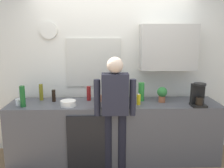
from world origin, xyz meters
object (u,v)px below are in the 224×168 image
at_px(bottle_dark_sauce, 54,96).
at_px(cup_terracotta_mug, 102,98).
at_px(bottle_amber_beer, 115,92).
at_px(dish_soap, 139,99).
at_px(coffee_maker, 198,96).
at_px(person_at_sink, 115,105).
at_px(bottle_green_wine, 23,96).
at_px(bottle_clear_soda, 141,92).
at_px(cup_white_mug, 19,102).
at_px(bottle_olive_oil, 41,92).
at_px(bottle_red_vinegar, 89,93).
at_px(potted_plant, 162,93).
at_px(mixing_bowl, 68,103).

xyz_separation_m(bottle_dark_sauce, cup_terracotta_mug, (0.73, -0.01, -0.04)).
relative_size(bottle_amber_beer, dish_soap, 1.28).
height_order(coffee_maker, bottle_amber_beer, coffee_maker).
xyz_separation_m(bottle_dark_sauce, bottle_amber_beer, (0.93, 0.10, 0.03)).
bearing_deg(bottle_amber_beer, person_at_sink, -93.44).
distance_m(bottle_green_wine, person_at_sink, 1.29).
bearing_deg(bottle_green_wine, bottle_amber_beer, 15.48).
bearing_deg(bottle_dark_sauce, bottle_clear_soda, -0.12).
relative_size(bottle_clear_soda, cup_white_mug, 2.95).
xyz_separation_m(bottle_green_wine, bottle_olive_oil, (0.17, 0.34, -0.02)).
bearing_deg(coffee_maker, person_at_sink, -174.89).
distance_m(bottle_olive_oil, cup_terracotta_mug, 0.94).
bearing_deg(bottle_red_vinegar, bottle_clear_soda, -2.91).
distance_m(bottle_green_wine, bottle_amber_beer, 1.36).
height_order(coffee_maker, person_at_sink, person_at_sink).
bearing_deg(dish_soap, coffee_maker, -5.61).
distance_m(bottle_green_wine, dish_soap, 1.63).
xyz_separation_m(bottle_dark_sauce, dish_soap, (1.25, -0.21, -0.01)).
relative_size(bottle_red_vinegar, bottle_clear_soda, 0.79).
height_order(cup_white_mug, potted_plant, potted_plant).
bearing_deg(bottle_dark_sauce, dish_soap, -9.52).
relative_size(bottle_clear_soda, person_at_sink, 0.17).
bearing_deg(dish_soap, cup_white_mug, 179.48).
height_order(bottle_clear_soda, bottle_olive_oil, bottle_clear_soda).
bearing_deg(bottle_amber_beer, bottle_red_vinegar, -171.71).
distance_m(bottle_red_vinegar, cup_white_mug, 1.01).
xyz_separation_m(bottle_dark_sauce, bottle_red_vinegar, (0.52, 0.04, 0.02)).
height_order(bottle_green_wine, bottle_dark_sauce, bottle_green_wine).
distance_m(bottle_olive_oil, mixing_bowl, 0.57).
distance_m(bottle_dark_sauce, person_at_sink, 0.99).
relative_size(bottle_clear_soda, bottle_amber_beer, 1.22).
relative_size(bottle_amber_beer, cup_white_mug, 2.42).
height_order(cup_terracotta_mug, potted_plant, potted_plant).
xyz_separation_m(bottle_red_vinegar, bottle_olive_oil, (-0.73, 0.04, 0.02)).
bearing_deg(cup_white_mug, bottle_red_vinegar, 13.26).
bearing_deg(cup_terracotta_mug, bottle_amber_beer, 28.26).
relative_size(cup_white_mug, person_at_sink, 0.06).
relative_size(mixing_bowl, potted_plant, 0.96).
height_order(coffee_maker, mixing_bowl, coffee_maker).
distance_m(bottle_amber_beer, person_at_sink, 0.50).
xyz_separation_m(bottle_green_wine, person_at_sink, (1.28, -0.13, -0.09)).
height_order(bottle_red_vinegar, bottle_clear_soda, bottle_clear_soda).
xyz_separation_m(bottle_red_vinegar, potted_plant, (1.09, -0.13, 0.02)).
bearing_deg(coffee_maker, bottle_olive_oil, 170.90).
bearing_deg(bottle_olive_oil, bottle_red_vinegar, -2.91).
bearing_deg(bottle_clear_soda, bottle_olive_oil, 177.09).
relative_size(bottle_dark_sauce, bottle_amber_beer, 0.78).
xyz_separation_m(coffee_maker, person_at_sink, (-1.18, -0.11, -0.09)).
bearing_deg(bottle_amber_beer, bottle_green_wine, -164.52).
height_order(bottle_green_wine, potted_plant, bottle_green_wine).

